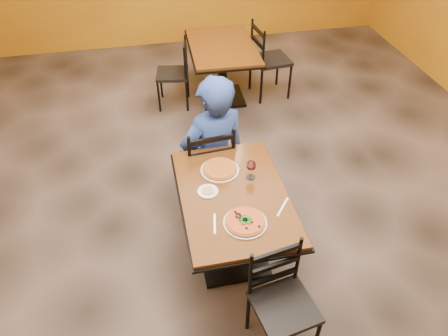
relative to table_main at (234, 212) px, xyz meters
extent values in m
cube|color=black|center=(0.00, 0.50, -0.56)|extent=(7.00, 8.00, 0.01)
cube|color=#663510|center=(0.00, 0.00, 0.18)|extent=(0.80, 1.20, 0.03)
cube|color=black|center=(0.00, 0.00, 0.15)|extent=(0.83, 1.23, 0.02)
cylinder|color=black|center=(0.00, 0.00, -0.19)|extent=(0.12, 0.12, 0.66)
cube|color=black|center=(0.00, 0.00, -0.54)|extent=(0.55, 0.55, 0.04)
cube|color=#663510|center=(0.45, 2.59, 0.18)|extent=(0.83, 1.21, 0.03)
cube|color=black|center=(0.45, 2.59, 0.15)|extent=(0.86, 1.24, 0.02)
cylinder|color=black|center=(0.45, 2.59, -0.19)|extent=(0.12, 0.12, 0.66)
cube|color=black|center=(0.45, 2.59, -0.54)|extent=(0.56, 0.56, 0.04)
imported|color=navy|center=(-0.01, 0.78, 0.11)|extent=(0.74, 0.58, 1.33)
cylinder|color=white|center=(0.01, -0.30, 0.20)|extent=(0.31, 0.31, 0.01)
cylinder|color=maroon|center=(0.01, -0.30, 0.21)|extent=(0.28, 0.28, 0.02)
cylinder|color=white|center=(-0.05, 0.29, 0.20)|extent=(0.31, 0.31, 0.01)
cylinder|color=gold|center=(-0.05, 0.29, 0.21)|extent=(0.28, 0.28, 0.02)
cylinder|color=white|center=(-0.19, 0.07, 0.20)|extent=(0.16, 0.16, 0.01)
cylinder|color=tan|center=(-0.19, 0.07, 0.21)|extent=(0.09, 0.09, 0.01)
cube|color=silver|center=(-0.20, -0.26, 0.20)|extent=(0.05, 0.19, 0.00)
cube|color=silver|center=(0.32, -0.20, 0.20)|extent=(0.14, 0.17, 0.00)
camera|label=1|loc=(-0.55, -2.26, 2.43)|focal=34.32mm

